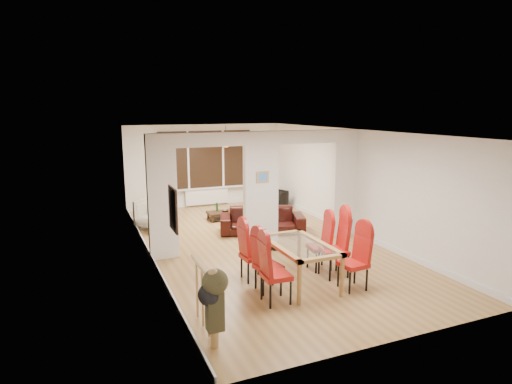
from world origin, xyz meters
TOP-DOWN VIEW (x-y plane):
  - floor at (0.00, 0.00)m, footprint 5.00×9.00m
  - room_walls at (0.00, 0.00)m, footprint 5.00×9.00m
  - divider_wall at (0.00, 0.00)m, footprint 5.00×0.18m
  - bay_window_blinds at (0.00, 4.44)m, footprint 3.00×0.08m
  - radiator at (0.00, 4.40)m, footprint 1.40×0.08m
  - pendant_light at (0.30, 3.30)m, footprint 0.36×0.36m
  - stair_newel at (-2.25, -3.20)m, footprint 0.40×1.20m
  - wall_poster at (-2.47, -2.40)m, footprint 0.04×0.52m
  - pillar_photo at (0.00, -0.10)m, footprint 0.30×0.03m
  - dining_table at (-0.24, -2.29)m, footprint 0.90×1.60m
  - dining_chair_la at (-0.94, -2.80)m, footprint 0.45×0.45m
  - dining_chair_lb at (-0.87, -2.34)m, footprint 0.47×0.47m
  - dining_chair_lc at (-0.91, -1.78)m, footprint 0.44×0.44m
  - dining_chair_ra at (0.51, -2.84)m, footprint 0.47×0.47m
  - dining_chair_rb at (0.53, -2.21)m, footprint 0.55×0.55m
  - dining_chair_rc at (0.46, -1.81)m, footprint 0.46×0.46m
  - sofa at (0.45, 0.96)m, footprint 2.26×1.45m
  - armchair at (-1.97, 2.41)m, footprint 1.17×1.17m
  - person at (-1.90, 1.97)m, footprint 0.71×0.60m
  - television at (1.93, 3.40)m, footprint 0.99×0.48m
  - coffee_table at (0.01, 2.51)m, footprint 1.12×0.75m
  - bottle at (-0.22, 2.62)m, footprint 0.06×0.06m
  - bowl at (-0.03, 2.48)m, footprint 0.20×0.20m
  - shoes at (0.07, -0.37)m, footprint 0.24×0.26m

SIDE VIEW (x-z plane):
  - floor at x=0.00m, z-range -0.01..0.01m
  - shoes at x=0.07m, z-range 0.00..0.10m
  - coffee_table at x=0.01m, z-range 0.00..0.24m
  - bowl at x=-0.03m, z-range 0.24..0.29m
  - television at x=1.93m, z-range 0.00..0.58m
  - radiator at x=0.00m, z-range 0.05..0.55m
  - sofa at x=0.45m, z-range 0.00..0.62m
  - bottle at x=-0.22m, z-range 0.24..0.49m
  - dining_table at x=-0.24m, z-range 0.00..0.75m
  - armchair at x=-1.97m, z-range 0.00..0.76m
  - dining_chair_lb at x=-0.87m, z-range 0.00..1.02m
  - dining_chair_rc at x=0.46m, z-range 0.00..1.03m
  - dining_chair_lc at x=-0.91m, z-range 0.00..1.04m
  - dining_chair_ra at x=0.51m, z-range 0.00..1.07m
  - dining_chair_la at x=-0.94m, z-range 0.00..1.08m
  - stair_newel at x=-2.25m, z-range 0.00..1.10m
  - dining_chair_rb at x=0.53m, z-range 0.00..1.17m
  - person at x=-1.90m, z-range 0.00..1.66m
  - room_walls at x=0.00m, z-range 0.00..2.60m
  - divider_wall at x=0.00m, z-range 0.00..2.60m
  - bay_window_blinds at x=0.00m, z-range 0.60..2.40m
  - wall_poster at x=-2.47m, z-range 1.27..1.94m
  - pillar_photo at x=0.00m, z-range 1.48..1.73m
  - pendant_light at x=0.30m, z-range 1.97..2.33m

